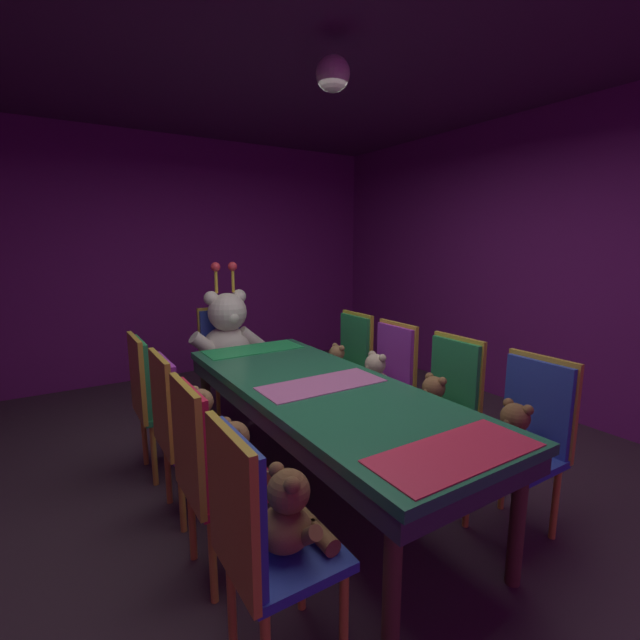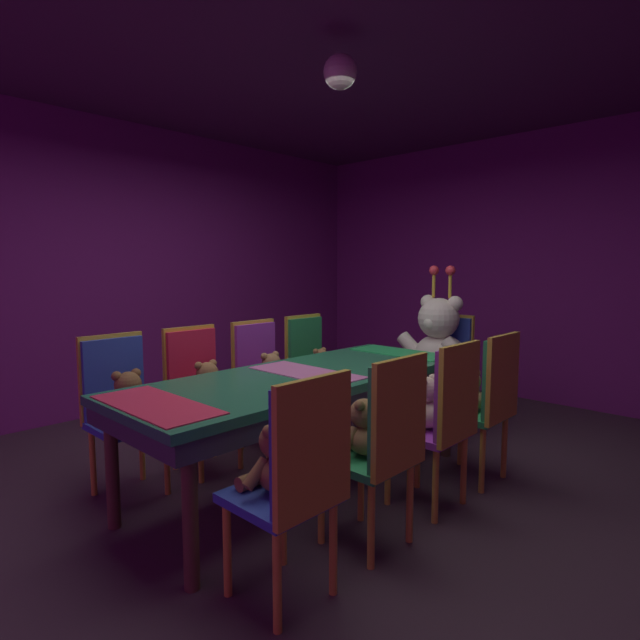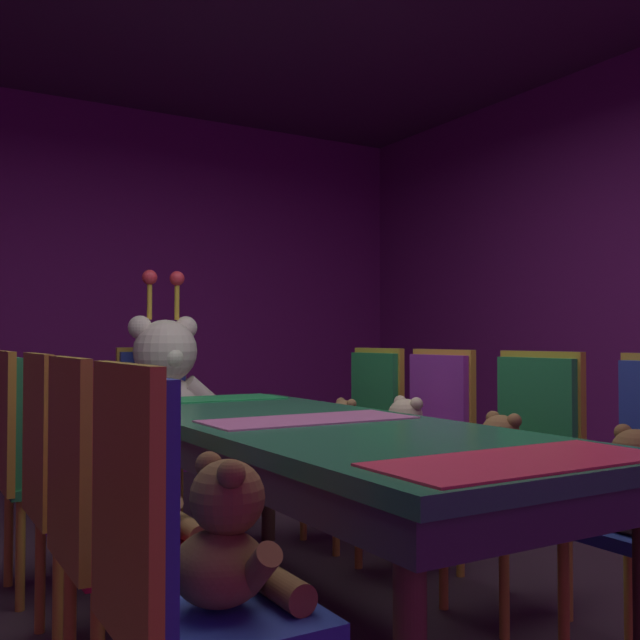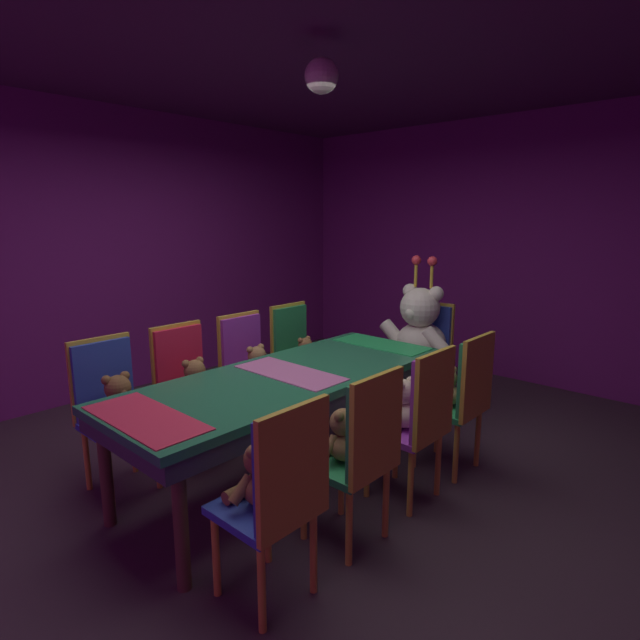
{
  "view_description": "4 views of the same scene",
  "coord_description": "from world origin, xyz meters",
  "px_view_note": "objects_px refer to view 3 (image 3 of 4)",
  "views": [
    {
      "loc": [
        -1.36,
        -2.15,
        1.6
      ],
      "look_at": [
        0.19,
        0.33,
        1.07
      ],
      "focal_mm": 24.61,
      "sensor_mm": 36.0,
      "label": 1
    },
    {
      "loc": [
        2.23,
        -2.22,
        1.41
      ],
      "look_at": [
        -0.11,
        0.24,
        1.05
      ],
      "focal_mm": 28.52,
      "sensor_mm": 36.0,
      "label": 2
    },
    {
      "loc": [
        -1.3,
        -2.29,
        1.03
      ],
      "look_at": [
        0.11,
        0.11,
        1.11
      ],
      "focal_mm": 40.88,
      "sensor_mm": 36.0,
      "label": 3
    },
    {
      "loc": [
        2.29,
        -2.22,
        1.75
      ],
      "look_at": [
        -0.12,
        0.42,
        1.02
      ],
      "focal_mm": 28.51,
      "sensor_mm": 36.0,
      "label": 4
    }
  ],
  "objects_px": {
    "teddy_left_2": "(104,467)",
    "teddy_right_1": "(500,458)",
    "teddy_right_2": "(404,438)",
    "king_teddy_bear": "(166,388)",
    "teddy_right_0": "(635,484)",
    "teddy_left_1": "(150,497)",
    "teddy_left_3": "(61,451)",
    "chair_left_0": "(163,554)",
    "chair_right_3": "(366,423)",
    "chair_right_2": "(430,435)",
    "chair_right_1": "(527,452)",
    "throne_chair": "(156,416)",
    "banquet_table": "(309,444)",
    "teddy_left_0": "(229,543)",
    "chair_left_1": "(98,501)",
    "chair_left_3": "(25,447)",
    "teddy_right_3": "(343,429)",
    "chair_left_2": "(61,468)"
  },
  "relations": [
    {
      "from": "teddy_right_1",
      "to": "teddy_left_2",
      "type": "bearing_deg",
      "value": -22.45
    },
    {
      "from": "chair_right_2",
      "to": "teddy_right_3",
      "type": "distance_m",
      "value": 0.55
    },
    {
      "from": "chair_left_3",
      "to": "teddy_left_3",
      "type": "bearing_deg",
      "value": 0.0
    },
    {
      "from": "teddy_left_0",
      "to": "teddy_left_2",
      "type": "distance_m",
      "value": 1.12
    },
    {
      "from": "chair_left_2",
      "to": "teddy_left_2",
      "type": "bearing_deg",
      "value": 0.0
    },
    {
      "from": "teddy_right_0",
      "to": "throne_chair",
      "type": "height_order",
      "value": "throne_chair"
    },
    {
      "from": "teddy_right_2",
      "to": "chair_right_3",
      "type": "height_order",
      "value": "chair_right_3"
    },
    {
      "from": "teddy_left_1",
      "to": "teddy_right_0",
      "type": "distance_m",
      "value": 1.46
    },
    {
      "from": "teddy_left_0",
      "to": "chair_left_1",
      "type": "bearing_deg",
      "value": 104.16
    },
    {
      "from": "teddy_left_3",
      "to": "teddy_right_0",
      "type": "distance_m",
      "value": 2.18
    },
    {
      "from": "teddy_left_2",
      "to": "teddy_right_1",
      "type": "relative_size",
      "value": 1.0
    },
    {
      "from": "throne_chair",
      "to": "chair_left_0",
      "type": "bearing_deg",
      "value": -17.56
    },
    {
      "from": "chair_left_1",
      "to": "chair_left_3",
      "type": "xyz_separation_m",
      "value": [
        -0.01,
        1.14,
        0.0
      ]
    },
    {
      "from": "teddy_right_0",
      "to": "throne_chair",
      "type": "relative_size",
      "value": 0.33
    },
    {
      "from": "chair_left_1",
      "to": "teddy_right_3",
      "type": "relative_size",
      "value": 3.43
    },
    {
      "from": "teddy_left_1",
      "to": "throne_chair",
      "type": "relative_size",
      "value": 0.33
    },
    {
      "from": "chair_left_0",
      "to": "chair_right_2",
      "type": "height_order",
      "value": "same"
    },
    {
      "from": "banquet_table",
      "to": "teddy_left_3",
      "type": "distance_m",
      "value": 1.11
    },
    {
      "from": "king_teddy_bear",
      "to": "chair_left_3",
      "type": "bearing_deg",
      "value": -49.08
    },
    {
      "from": "teddy_left_0",
      "to": "teddy_right_1",
      "type": "bearing_deg",
      "value": 23.08
    },
    {
      "from": "teddy_left_1",
      "to": "chair_left_3",
      "type": "bearing_deg",
      "value": 97.91
    },
    {
      "from": "chair_left_1",
      "to": "king_teddy_bear",
      "type": "height_order",
      "value": "king_teddy_bear"
    },
    {
      "from": "teddy_right_0",
      "to": "chair_right_3",
      "type": "xyz_separation_m",
      "value": [
        0.15,
        1.69,
        0.01
      ]
    },
    {
      "from": "chair_left_1",
      "to": "teddy_left_3",
      "type": "distance_m",
      "value": 1.15
    },
    {
      "from": "teddy_left_3",
      "to": "king_teddy_bear",
      "type": "height_order",
      "value": "king_teddy_bear"
    },
    {
      "from": "teddy_left_1",
      "to": "chair_right_2",
      "type": "xyz_separation_m",
      "value": [
        1.48,
        0.59,
        0.01
      ]
    },
    {
      "from": "teddy_right_2",
      "to": "chair_left_0",
      "type": "bearing_deg",
      "value": 37.79
    },
    {
      "from": "chair_right_3",
      "to": "chair_left_0",
      "type": "bearing_deg",
      "value": 45.68
    },
    {
      "from": "teddy_left_0",
      "to": "throne_chair",
      "type": "height_order",
      "value": "throne_chair"
    },
    {
      "from": "chair_left_0",
      "to": "throne_chair",
      "type": "relative_size",
      "value": 1.0
    },
    {
      "from": "teddy_left_0",
      "to": "chair_right_3",
      "type": "bearing_deg",
      "value": 48.34
    },
    {
      "from": "banquet_table",
      "to": "chair_right_2",
      "type": "bearing_deg",
      "value": 21.04
    },
    {
      "from": "chair_left_1",
      "to": "chair_right_1",
      "type": "bearing_deg",
      "value": 0.5
    },
    {
      "from": "teddy_left_3",
      "to": "chair_left_0",
      "type": "bearing_deg",
      "value": -94.49
    },
    {
      "from": "chair_right_1",
      "to": "king_teddy_bear",
      "type": "xyz_separation_m",
      "value": [
        -0.82,
        1.85,
        0.17
      ]
    },
    {
      "from": "chair_left_3",
      "to": "teddy_right_0",
      "type": "relative_size",
      "value": 3.04
    },
    {
      "from": "teddy_left_0",
      "to": "chair_left_1",
      "type": "relative_size",
      "value": 0.35
    },
    {
      "from": "banquet_table",
      "to": "chair_left_3",
      "type": "bearing_deg",
      "value": 133.88
    },
    {
      "from": "teddy_left_1",
      "to": "chair_left_0",
      "type": "bearing_deg",
      "value": -105.05
    },
    {
      "from": "chair_left_0",
      "to": "chair_right_3",
      "type": "relative_size",
      "value": 1.0
    },
    {
      "from": "teddy_left_1",
      "to": "teddy_left_2",
      "type": "bearing_deg",
      "value": 88.56
    },
    {
      "from": "teddy_right_2",
      "to": "king_teddy_bear",
      "type": "bearing_deg",
      "value": -62.24
    },
    {
      "from": "teddy_left_0",
      "to": "chair_left_2",
      "type": "height_order",
      "value": "chair_left_2"
    },
    {
      "from": "teddy_right_1",
      "to": "chair_left_0",
      "type": "bearing_deg",
      "value": 21.02
    },
    {
      "from": "chair_left_3",
      "to": "teddy_right_1",
      "type": "height_order",
      "value": "chair_left_3"
    },
    {
      "from": "chair_left_3",
      "to": "chair_right_3",
      "type": "distance_m",
      "value": 1.65
    },
    {
      "from": "chair_right_2",
      "to": "king_teddy_bear",
      "type": "xyz_separation_m",
      "value": [
        -0.81,
        1.27,
        0.17
      ]
    },
    {
      "from": "teddy_right_0",
      "to": "chair_right_1",
      "type": "height_order",
      "value": "chair_right_1"
    },
    {
      "from": "teddy_right_0",
      "to": "teddy_left_1",
      "type": "bearing_deg",
      "value": -22.87
    },
    {
      "from": "throne_chair",
      "to": "teddy_left_3",
      "type": "bearing_deg",
      "value": -37.63
    }
  ]
}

